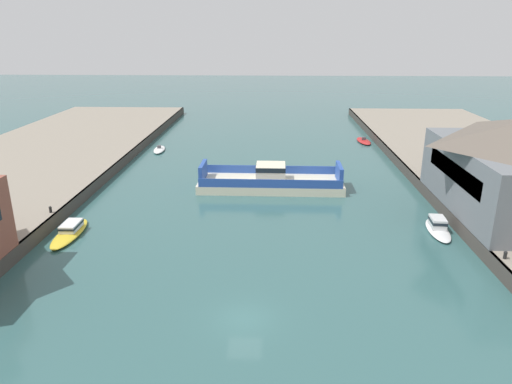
# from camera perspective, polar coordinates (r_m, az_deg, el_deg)

# --- Properties ---
(ground_plane) EXTENTS (400.00, 400.00, 0.00)m
(ground_plane) POSITION_cam_1_polar(r_m,az_deg,el_deg) (35.04, -1.39, -15.12)
(ground_plane) COLOR #335B5B
(chain_ferry) EXTENTS (18.90, 6.71, 3.30)m
(chain_ferry) POSITION_cam_1_polar(r_m,az_deg,el_deg) (61.81, 1.79, 1.37)
(chain_ferry) COLOR beige
(chain_ferry) RESTS_ON ground
(moored_boat_near_left) EXTENTS (2.31, 5.82, 1.00)m
(moored_boat_near_left) POSITION_cam_1_polar(r_m,az_deg,el_deg) (83.48, -11.65, 5.07)
(moored_boat_near_left) COLOR white
(moored_boat_near_left) RESTS_ON ground
(moored_boat_near_right) EXTENTS (2.57, 6.51, 0.95)m
(moored_boat_near_right) POSITION_cam_1_polar(r_m,az_deg,el_deg) (90.79, 12.93, 6.06)
(moored_boat_near_right) COLOR red
(moored_boat_near_right) RESTS_ON ground
(moored_boat_mid_left) EXTENTS (2.44, 6.37, 1.45)m
(moored_boat_mid_left) POSITION_cam_1_polar(r_m,az_deg,el_deg) (52.10, 21.19, -3.93)
(moored_boat_mid_left) COLOR white
(moored_boat_mid_left) RESTS_ON ground
(moored_boat_mid_right) EXTENTS (2.32, 7.77, 1.20)m
(moored_boat_mid_right) POSITION_cam_1_polar(r_m,az_deg,el_deg) (51.38, -21.62, -4.43)
(moored_boat_mid_right) COLOR yellow
(moored_boat_mid_right) RESTS_ON ground
(bollard_left_aft) EXTENTS (0.32, 0.32, 0.71)m
(bollard_left_aft) POSITION_cam_1_polar(r_m,az_deg,el_deg) (47.48, -27.84, -5.42)
(bollard_left_aft) COLOR black
(bollard_left_aft) RESTS_ON quay_left
(bollard_right_aft) EXTENTS (0.32, 0.32, 0.71)m
(bollard_right_aft) POSITION_cam_1_polar(r_m,az_deg,el_deg) (45.06, 27.99, -6.70)
(bollard_right_aft) COLOR black
(bollard_right_aft) RESTS_ON quay_right
(bollard_left_far) EXTENTS (0.32, 0.32, 0.71)m
(bollard_left_far) POSITION_cam_1_polar(r_m,az_deg,el_deg) (54.24, -23.67, -1.90)
(bollard_left_far) COLOR black
(bollard_left_far) RESTS_ON quay_left
(bollard_right_far) EXTENTS (0.32, 0.32, 0.71)m
(bollard_right_far) POSITION_cam_1_polar(r_m,az_deg,el_deg) (53.34, 23.63, -2.24)
(bollard_right_far) COLOR black
(bollard_right_far) RESTS_ON quay_right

